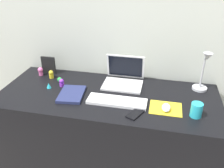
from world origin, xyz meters
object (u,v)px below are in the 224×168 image
toy_figurine_yellow (51,74)px  mouse (166,108)px  laptop (124,77)px  toy_figurine_green (60,80)px  keyboard (117,101)px  toy_figurine_cyan (49,86)px  cell_phone (135,114)px  picture_frame (49,65)px  toy_figurine_pink (41,71)px  toy_figurine_purple (62,83)px  desk_lamp (203,73)px  coffee_mug (196,110)px  notebook_pad (72,94)px

toy_figurine_yellow → mouse: bearing=-16.6°
laptop → toy_figurine_green: size_ratio=7.41×
keyboard → toy_figurine_green: bearing=158.3°
toy_figurine_cyan → toy_figurine_yellow: 0.17m
keyboard → cell_phone: keyboard is taller
picture_frame → toy_figurine_yellow: size_ratio=2.25×
keyboard → toy_figurine_pink: (-0.71, 0.29, 0.03)m
toy_figurine_cyan → toy_figurine_yellow: size_ratio=0.59×
keyboard → toy_figurine_yellow: size_ratio=6.15×
keyboard → mouse: (0.33, -0.02, 0.01)m
keyboard → toy_figurine_purple: size_ratio=6.57×
desk_lamp → toy_figurine_pink: bearing=-179.9°
picture_frame → coffee_mug: 1.24m
desk_lamp → toy_figurine_pink: size_ratio=4.59×
toy_figurine_pink → toy_figurine_yellow: 0.11m
cell_phone → picture_frame: (-0.80, 0.45, 0.07)m
picture_frame → toy_figurine_pink: picture_frame is taller
keyboard → toy_figurine_green: toy_figurine_green is taller
toy_figurine_pink → notebook_pad: bearing=-34.8°
toy_figurine_yellow → keyboard: bearing=-23.0°
laptop → cell_phone: bearing=-70.3°
laptop → toy_figurine_cyan: bearing=-159.2°
toy_figurine_green → toy_figurine_yellow: (-0.10, 0.05, 0.01)m
cell_phone → toy_figurine_purple: size_ratio=2.05×
laptop → toy_figurine_purple: laptop is taller
keyboard → toy_figurine_purple: toy_figurine_purple is taller
toy_figurine_pink → toy_figurine_cyan: size_ratio=1.82×
mouse → picture_frame: size_ratio=0.64×
laptop → keyboard: bearing=-88.8°
coffee_mug → toy_figurine_green: size_ratio=2.31×
cell_phone → toy_figurine_green: toy_figurine_green is taller
keyboard → mouse: 0.33m
mouse → toy_figurine_pink: bearing=163.6°
toy_figurine_cyan → toy_figurine_purple: bearing=28.2°
mouse → picture_frame: bearing=160.1°
toy_figurine_pink → toy_figurine_cyan: bearing=-49.5°
picture_frame → laptop: bearing=-3.3°
keyboard → desk_lamp: desk_lamp is taller
keyboard → toy_figurine_green: (-0.51, 0.20, 0.01)m
keyboard → notebook_pad: same height
cell_phone → picture_frame: 0.93m
toy_figurine_pink → coffee_mug: bearing=-15.2°
laptop → toy_figurine_green: laptop is taller
mouse → cell_phone: 0.21m
notebook_pad → toy_figurine_yellow: (-0.27, 0.23, 0.02)m
coffee_mug → toy_figurine_pink: 1.27m
keyboard → cell_phone: (0.14, -0.12, -0.01)m
coffee_mug → cell_phone: bearing=-170.0°
desk_lamp → picture_frame: bearing=177.7°
laptop → keyboard: (0.01, -0.30, -0.04)m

